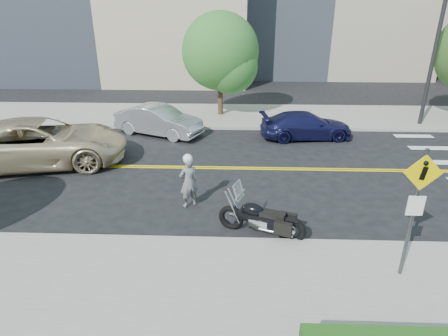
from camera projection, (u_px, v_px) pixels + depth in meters
The scene contains 10 objects.
ground_plane at pixel (225, 168), 14.48m from camera, with size 120.00×120.00×0.00m, color black.
sidewalk_near at pixel (211, 309), 7.55m from camera, with size 60.00×5.00×0.15m, color #9E9B91.
sidewalk_far at pixel (230, 116), 21.35m from camera, with size 60.00×5.00×0.15m, color #9E9B91.
pedestrian_sign at pixel (416, 203), 7.76m from camera, with size 0.78×0.08×3.00m.
motorcyclist at pixel (189, 181), 11.37m from camera, with size 0.71×0.64×1.73m.
motorcycle at pixel (262, 211), 9.93m from camera, with size 2.35×0.72×1.43m, color black, non-canonical shape.
suv at pixel (40, 143), 14.48m from camera, with size 3.01×6.53×1.81m, color beige.
parked_car_silver at pixel (159, 120), 18.08m from camera, with size 1.51×4.32×1.42m, color #AAACB1.
parked_car_blue at pixel (306, 125), 17.61m from camera, with size 1.75×4.30×1.25m, color #191A4D.
tree_far_a at pixel (220, 52), 20.05m from camera, with size 4.13×4.13×5.65m.
Camera 1 is at (0.48, -13.32, 5.66)m, focal length 30.00 mm.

